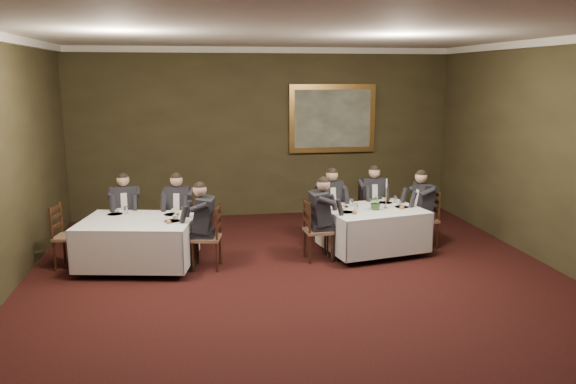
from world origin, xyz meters
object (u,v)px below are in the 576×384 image
object	(u,v)px
chair_main_backleft	(329,227)
diner_main_backleft	(329,215)
diner_main_endleft	(318,229)
chair_main_endright	(423,231)
centerpiece	(376,201)
candlestick	(386,197)
table_second	(138,239)
chair_sec_endright	(208,250)
diner_sec_backright	(179,221)
diner_sec_endright	(206,236)
chair_main_endleft	(317,243)
diner_sec_backleft	(126,221)
painting	(332,119)
diner_main_backright	(372,211)
chair_sec_backright	(180,234)
diner_main_endright	(423,218)
table_main	(373,227)
chair_main_backright	(371,222)
chair_sec_backleft	(127,234)
chair_sec_endleft	(70,249)

from	to	relation	value
chair_main_backleft	diner_main_backleft	size ratio (longest dim) A/B	0.74
diner_main_endleft	chair_main_endright	distance (m)	2.01
centerpiece	candlestick	xyz separation A→B (m)	(0.20, 0.08, 0.05)
table_second	chair_sec_endright	xyz separation A→B (m)	(1.06, -0.20, -0.17)
diner_sec_backright	centerpiece	world-z (taller)	diner_sec_backright
diner_main_backleft	diner_sec_endright	size ratio (longest dim) A/B	1.00
chair_main_endleft	diner_sec_backleft	world-z (taller)	diner_sec_backleft
diner_main_endleft	diner_sec_backright	distance (m)	2.38
diner_main_backleft	painting	distance (m)	2.75
diner_main_backright	chair_sec_backright	size ratio (longest dim) A/B	1.35
chair_sec_endright	table_second	bearing A→B (deg)	90.15
chair_main_endleft	diner_sec_endright	size ratio (longest dim) A/B	0.74
diner_main_endright	table_main	bearing A→B (deg)	96.87
chair_main_endright	chair_sec_endright	size ratio (longest dim) A/B	1.00
chair_main_backleft	diner_main_backleft	bearing A→B (deg)	90.00
chair_main_endright	diner_sec_endright	world-z (taller)	diner_sec_endright
diner_sec_backright	chair_main_backright	bearing A→B (deg)	-165.16
diner_sec_endright	chair_sec_endright	bearing A→B (deg)	-90.00
diner_main_endright	chair_sec_backleft	distance (m)	5.12
chair_sec_endright	chair_sec_backleft	bearing A→B (deg)	60.52
chair_main_backright	painting	size ratio (longest dim) A/B	0.54
chair_main_backright	chair_main_endleft	size ratio (longest dim) A/B	1.00
diner_main_backleft	chair_sec_endright	xyz separation A→B (m)	(-2.18, -1.01, -0.23)
table_main	chair_main_backleft	xyz separation A→B (m)	(-0.58, 0.72, -0.17)
diner_sec_backleft	diner_sec_endright	distance (m)	1.75
chair_main_backright	chair_main_backleft	bearing A→B (deg)	10.33
diner_main_endright	painting	bearing A→B (deg)	15.41
chair_main_backleft	diner_main_endright	bearing A→B (deg)	148.81
chair_main_endleft	chair_sec_endleft	xyz separation A→B (m)	(-3.88, 0.29, 0.00)
diner_sec_backleft	candlestick	xyz separation A→B (m)	(4.32, -0.82, 0.44)
painting	chair_main_backleft	bearing A→B (deg)	-104.68
chair_sec_backleft	chair_sec_endright	xyz separation A→B (m)	(1.34, -1.15, 0.00)
table_second	chair_main_endleft	world-z (taller)	chair_main_endleft
diner_main_backleft	centerpiece	size ratio (longest dim) A/B	4.85
diner_main_endleft	diner_main_endright	world-z (taller)	same
diner_main_backright	chair_main_endleft	world-z (taller)	diner_main_backright
chair_main_endleft	chair_sec_backright	size ratio (longest dim) A/B	1.00
chair_main_endleft	chair_sec_endright	world-z (taller)	same
centerpiece	candlestick	distance (m)	0.22
table_second	chair_main_backright	xyz separation A→B (m)	(4.07, 0.99, -0.17)
table_main	diner_main_backright	bearing A→B (deg)	73.25
chair_main_backleft	diner_main_backright	world-z (taller)	diner_main_backright
diner_main_backleft	diner_main_backright	distance (m)	0.85
diner_sec_backleft	centerpiece	world-z (taller)	diner_sec_backleft
chair_sec_backleft	diner_sec_endright	world-z (taller)	diner_sec_endright
diner_main_backright	chair_main_endleft	distance (m)	1.66
chair_main_endright	candlestick	bearing A→B (deg)	99.34
chair_sec_backleft	diner_sec_backleft	size ratio (longest dim) A/B	0.74
chair_sec_endleft	candlestick	bearing A→B (deg)	98.67
chair_main_backright	diner_sec_backleft	xyz separation A→B (m)	(-4.36, -0.05, 0.23)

